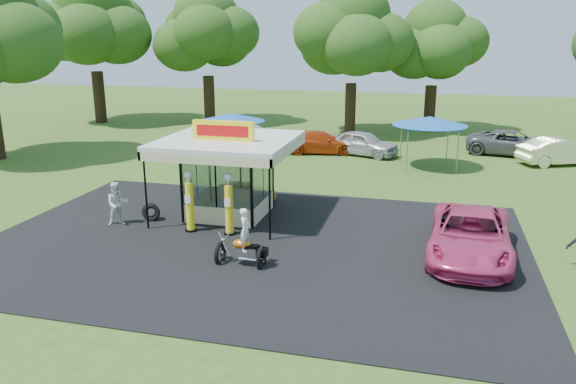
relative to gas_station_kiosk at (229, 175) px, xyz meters
name	(u,v)px	position (x,y,z in m)	size (l,w,h in m)	color
ground	(235,264)	(2.00, -4.99, -1.78)	(120.00, 120.00, 0.00)	#37551A
asphalt_apron	(253,243)	(2.00, -2.99, -1.76)	(20.00, 14.00, 0.04)	black
gas_station_kiosk	(229,175)	(0.00, 0.00, 0.00)	(5.40, 5.40, 4.18)	white
gas_pump_left	(190,203)	(-0.76, -2.38, -0.58)	(0.47, 0.47, 2.51)	black
gas_pump_right	(229,206)	(0.86, -2.35, -0.59)	(0.46, 0.46, 2.49)	black
motorcycle	(244,243)	(2.37, -5.05, -0.96)	(1.78, 0.86, 2.11)	black
spare_tires	(151,212)	(-2.95, -1.53, -1.41)	(0.93, 0.65, 0.76)	black
a_frame_sign	(478,267)	(9.94, -4.39, -1.30)	(0.57, 0.57, 0.96)	#593819
kiosk_car	(246,191)	(0.00, 2.21, -1.30)	(1.13, 2.82, 0.96)	yellow
pink_sedan	(470,235)	(9.77, -2.39, -0.96)	(2.74, 5.93, 1.65)	#D53974
spectator_west	(117,204)	(-3.98, -2.35, -0.88)	(0.88, 0.68, 1.80)	white
bg_car_a	(250,137)	(-3.81, 14.29, -1.02)	(1.61, 4.61, 1.52)	silver
bg_car_b	(320,142)	(1.17, 13.92, -1.06)	(2.03, 4.99, 1.45)	#BB3A0E
bg_car_c	(363,143)	(3.96, 13.92, -0.99)	(1.87, 4.63, 1.58)	#B1B0B5
bg_car_d	(512,143)	(13.30, 16.40, -1.00)	(2.61, 5.67, 1.57)	#565658
bg_car_e	(560,151)	(15.72, 14.15, -0.98)	(1.71, 4.89, 1.61)	beige
tent_west	(232,118)	(-3.80, 10.80, 0.81)	(4.10, 4.10, 2.87)	gray
tent_east	(430,121)	(8.07, 11.44, 0.93)	(4.30, 4.30, 3.00)	gray
oak_far_a	(93,30)	(-20.33, 22.20, 6.12)	(10.48, 10.48, 12.42)	black
oak_far_b	(207,39)	(-10.96, 24.62, 5.38)	(9.40, 9.40, 11.22)	black
oak_far_c	(352,41)	(1.96, 21.70, 5.26)	(9.41, 9.41, 11.09)	black
oak_far_d	(434,50)	(7.93, 25.02, 4.58)	(8.39, 8.39, 9.98)	black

